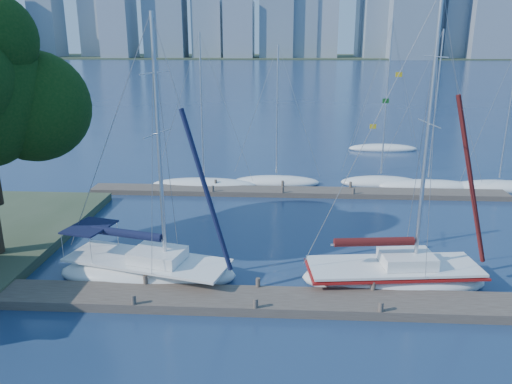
{
  "coord_description": "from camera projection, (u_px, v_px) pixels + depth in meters",
  "views": [
    {
      "loc": [
        1.02,
        -18.78,
        10.77
      ],
      "look_at": [
        -0.26,
        4.0,
        3.8
      ],
      "focal_mm": 35.0,
      "sensor_mm": 36.0,
      "label": 1
    }
  ],
  "objects": [
    {
      "name": "bg_boat_1",
      "position": [
        204.0,
        184.0,
        38.01
      ],
      "size": [
        8.15,
        4.12,
        11.61
      ],
      "rotation": [
        0.0,
        0.0,
        -0.28
      ],
      "color": "white",
      "rests_on": "ground"
    },
    {
      "name": "bg_boat_5",
      "position": [
        498.0,
        187.0,
        37.32
      ],
      "size": [
        7.5,
        4.61,
        11.04
      ],
      "rotation": [
        0.0,
        0.0,
        0.37
      ],
      "color": "white",
      "rests_on": "ground"
    },
    {
      "name": "bg_boat_2",
      "position": [
        276.0,
        181.0,
        38.78
      ],
      "size": [
        6.99,
        3.21,
        10.75
      ],
      "rotation": [
        0.0,
        0.0,
        -0.19
      ],
      "color": "white",
      "rests_on": "ground"
    },
    {
      "name": "sailboat_navy",
      "position": [
        147.0,
        260.0,
        23.24
      ],
      "size": [
        8.74,
        4.73,
        12.46
      ],
      "rotation": [
        0.0,
        0.0,
        -0.25
      ],
      "color": "white",
      "rests_on": "ground"
    },
    {
      "name": "bg_boat_4",
      "position": [
        427.0,
        186.0,
        37.65
      ],
      "size": [
        7.72,
        3.84,
        11.81
      ],
      "rotation": [
        0.0,
        0.0,
        -0.26
      ],
      "color": "white",
      "rests_on": "ground"
    },
    {
      "name": "bg_boat_3",
      "position": [
        380.0,
        182.0,
        38.62
      ],
      "size": [
        6.44,
        3.77,
        12.5
      ],
      "rotation": [
        0.0,
        0.0,
        -0.31
      ],
      "color": "white",
      "rests_on": "ground"
    },
    {
      "name": "sailboat_maroon",
      "position": [
        394.0,
        263.0,
        22.64
      ],
      "size": [
        8.52,
        3.6,
        13.29
      ],
      "rotation": [
        0.0,
        0.0,
        0.11
      ],
      "color": "white",
      "rests_on": "ground"
    },
    {
      "name": "ground",
      "position": [
        257.0,
        305.0,
        21.13
      ],
      "size": [
        700.0,
        700.0,
        0.0
      ],
      "primitive_type": "plane",
      "color": "navy",
      "rests_on": "ground"
    },
    {
      "name": "near_dock",
      "position": [
        257.0,
        301.0,
        21.08
      ],
      "size": [
        26.0,
        2.0,
        0.4
      ],
      "primitive_type": "cube",
      "color": "#453B33",
      "rests_on": "ground"
    },
    {
      "name": "far_shore",
      "position": [
        283.0,
        57.0,
        326.68
      ],
      "size": [
        800.0,
        100.0,
        1.5
      ],
      "primitive_type": "cube",
      "color": "#38472D",
      "rests_on": "ground"
    },
    {
      "name": "bg_boat_7",
      "position": [
        383.0,
        148.0,
        50.74
      ],
      "size": [
        7.12,
        4.25,
        12.76
      ],
      "rotation": [
        0.0,
        0.0,
        0.37
      ],
      "color": "white",
      "rests_on": "ground"
    },
    {
      "name": "far_dock",
      "position": [
        296.0,
        192.0,
        36.25
      ],
      "size": [
        30.0,
        1.8,
        0.36
      ],
      "primitive_type": "cube",
      "color": "#453B33",
      "rests_on": "ground"
    }
  ]
}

